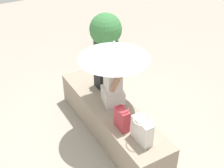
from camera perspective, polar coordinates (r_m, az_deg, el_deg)
The scene contains 8 objects.
ground_plane at distance 4.70m, azimuth -0.13°, elevation -9.05°, with size 14.00×14.00×0.00m, color #9E9384.
stone_bench at distance 4.54m, azimuth -0.14°, elevation -6.73°, with size 2.32×0.58×0.50m, color gray.
person_seated at distance 4.25m, azimuth 0.14°, elevation 0.85°, with size 0.50×0.36×0.90m.
parasol at distance 3.98m, azimuth 0.36°, elevation 6.29°, with size 0.97×0.97×1.00m.
handbag_black at distance 4.70m, azimuth -2.16°, elevation 1.20°, with size 0.21×0.16×0.36m.
tote_bag_canvas at distance 3.92m, azimuth 1.88°, elevation -6.54°, with size 0.23×0.17×0.32m.
shoulder_bag_spare at distance 3.76m, azimuth 5.67°, elevation -8.66°, with size 0.31×0.23×0.34m.
planter_far at distance 6.40m, azimuth -1.19°, elevation 9.18°, with size 0.68×0.68×1.03m.
Camera 1 is at (-3.02, 1.73, 3.16)m, focal length 48.59 mm.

